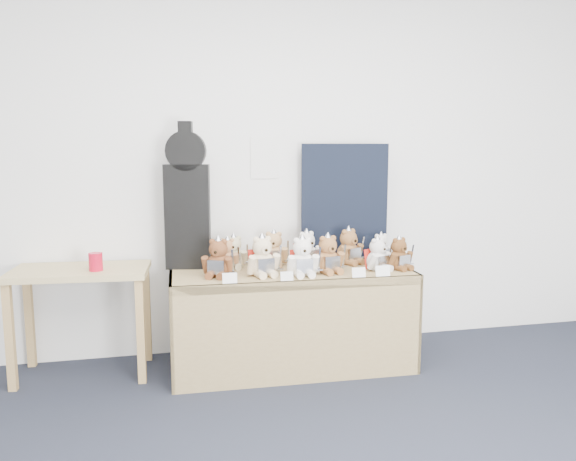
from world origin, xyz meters
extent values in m
plane|color=white|center=(0.00, 2.50, 1.35)|extent=(6.00, 0.00, 6.00)
cube|color=silver|center=(0.00, 2.49, 1.43)|extent=(0.21, 0.00, 0.30)
cube|color=olive|center=(0.10, 2.07, 0.65)|extent=(1.65, 0.72, 0.06)
cube|color=olive|center=(0.09, 1.74, 0.34)|extent=(1.63, 0.06, 0.68)
cube|color=olive|center=(-0.71, 2.10, 0.34)|extent=(0.04, 0.68, 0.68)
cube|color=olive|center=(0.90, 2.05, 0.34)|extent=(0.04, 0.68, 0.68)
cube|color=tan|center=(-1.28, 2.22, 0.70)|extent=(0.90, 0.54, 0.04)
cube|color=#9E7844|center=(-1.69, 2.05, 0.34)|extent=(0.05, 0.05, 0.68)
cube|color=#9E7844|center=(-1.66, 2.45, 0.34)|extent=(0.05, 0.05, 0.68)
cube|color=#9E7844|center=(-0.91, 1.99, 0.34)|extent=(0.05, 0.05, 0.68)
cube|color=#9E7844|center=(-0.88, 2.39, 0.34)|extent=(0.05, 0.05, 0.68)
cube|color=black|center=(-0.58, 2.27, 1.04)|extent=(0.31, 0.15, 0.71)
cylinder|color=black|center=(-0.58, 2.27, 1.48)|extent=(0.28, 0.14, 0.27)
cube|color=black|center=(-0.58, 2.27, 1.59)|extent=(0.10, 0.10, 0.18)
cube|color=black|center=(0.57, 2.36, 1.11)|extent=(0.64, 0.12, 0.85)
cylinder|color=red|center=(-1.17, 2.13, 0.78)|extent=(0.09, 0.09, 0.12)
ellipsoid|color=brown|center=(-0.40, 1.97, 0.75)|extent=(0.21, 0.19, 0.17)
sphere|color=brown|center=(-0.40, 1.97, 0.86)|extent=(0.12, 0.12, 0.12)
cylinder|color=brown|center=(-0.42, 1.93, 0.85)|extent=(0.06, 0.04, 0.05)
sphere|color=black|center=(-0.43, 1.91, 0.85)|extent=(0.02, 0.02, 0.02)
sphere|color=brown|center=(-0.44, 1.99, 0.91)|extent=(0.04, 0.04, 0.04)
sphere|color=brown|center=(-0.37, 1.96, 0.91)|extent=(0.04, 0.04, 0.04)
cylinder|color=brown|center=(-0.48, 1.98, 0.76)|extent=(0.08, 0.10, 0.12)
cylinder|color=brown|center=(-0.34, 1.93, 0.76)|extent=(0.08, 0.10, 0.12)
cylinder|color=brown|center=(-0.46, 1.93, 0.70)|extent=(0.09, 0.12, 0.05)
cylinder|color=brown|center=(-0.39, 1.91, 0.70)|extent=(0.09, 0.12, 0.05)
cube|color=silver|center=(-0.43, 1.91, 0.75)|extent=(0.11, 0.06, 0.09)
cone|color=silver|center=(-0.40, 1.97, 0.91)|extent=(0.10, 0.10, 0.08)
cube|color=silver|center=(-0.32, 1.90, 0.78)|extent=(0.03, 0.04, 0.17)
cube|color=silver|center=(-0.32, 1.90, 0.72)|extent=(0.05, 0.02, 0.01)
ellipsoid|color=beige|center=(-0.13, 1.94, 0.75)|extent=(0.20, 0.18, 0.17)
sphere|color=beige|center=(-0.13, 1.94, 0.87)|extent=(0.13, 0.13, 0.13)
cylinder|color=beige|center=(-0.11, 1.88, 0.86)|extent=(0.06, 0.04, 0.05)
sphere|color=black|center=(-0.11, 1.87, 0.86)|extent=(0.02, 0.02, 0.02)
sphere|color=beige|center=(-0.17, 1.93, 0.92)|extent=(0.04, 0.04, 0.04)
sphere|color=beige|center=(-0.08, 1.95, 0.92)|extent=(0.04, 0.04, 0.04)
cylinder|color=beige|center=(-0.20, 1.90, 0.76)|extent=(0.07, 0.10, 0.13)
cylinder|color=beige|center=(-0.04, 1.93, 0.76)|extent=(0.07, 0.10, 0.13)
cylinder|color=beige|center=(-0.15, 1.87, 0.70)|extent=(0.07, 0.12, 0.05)
cylinder|color=beige|center=(-0.08, 1.89, 0.70)|extent=(0.07, 0.12, 0.05)
cube|color=silver|center=(-0.11, 1.87, 0.76)|extent=(0.11, 0.04, 0.10)
cone|color=silver|center=(-0.13, 1.94, 0.92)|extent=(0.11, 0.11, 0.08)
cube|color=silver|center=(-0.01, 1.92, 0.79)|extent=(0.02, 0.04, 0.18)
cube|color=silver|center=(-0.01, 1.92, 0.72)|extent=(0.05, 0.02, 0.01)
cube|color=red|center=(-0.14, 2.00, 0.77)|extent=(0.14, 0.06, 0.16)
ellipsoid|color=white|center=(0.13, 1.89, 0.75)|extent=(0.17, 0.14, 0.17)
sphere|color=white|center=(0.13, 1.89, 0.86)|extent=(0.12, 0.12, 0.12)
cylinder|color=white|center=(0.13, 1.83, 0.85)|extent=(0.05, 0.03, 0.05)
sphere|color=black|center=(0.13, 1.82, 0.85)|extent=(0.02, 0.02, 0.02)
sphere|color=white|center=(0.09, 1.89, 0.91)|extent=(0.04, 0.04, 0.04)
sphere|color=white|center=(0.17, 1.89, 0.91)|extent=(0.04, 0.04, 0.04)
cylinder|color=white|center=(0.05, 1.87, 0.76)|extent=(0.05, 0.09, 0.13)
cylinder|color=white|center=(0.21, 1.86, 0.76)|extent=(0.05, 0.09, 0.13)
cylinder|color=white|center=(0.09, 1.83, 0.70)|extent=(0.05, 0.11, 0.05)
cylinder|color=white|center=(0.17, 1.83, 0.70)|extent=(0.05, 0.11, 0.05)
cube|color=silver|center=(0.13, 1.82, 0.75)|extent=(0.11, 0.02, 0.09)
cone|color=silver|center=(0.13, 1.89, 0.91)|extent=(0.10, 0.10, 0.08)
cube|color=silver|center=(0.23, 1.85, 0.78)|extent=(0.01, 0.04, 0.18)
cube|color=silver|center=(0.23, 1.85, 0.72)|extent=(0.05, 0.01, 0.01)
cube|color=red|center=(0.13, 1.95, 0.76)|extent=(0.13, 0.03, 0.15)
ellipsoid|color=brown|center=(0.32, 1.93, 0.75)|extent=(0.19, 0.17, 0.17)
sphere|color=brown|center=(0.32, 1.93, 0.86)|extent=(0.12, 0.12, 0.12)
cylinder|color=brown|center=(0.33, 1.88, 0.85)|extent=(0.06, 0.04, 0.05)
sphere|color=black|center=(0.33, 1.86, 0.85)|extent=(0.02, 0.02, 0.02)
sphere|color=brown|center=(0.28, 1.92, 0.91)|extent=(0.04, 0.04, 0.04)
sphere|color=brown|center=(0.35, 1.94, 0.91)|extent=(0.04, 0.04, 0.04)
cylinder|color=brown|center=(0.24, 1.90, 0.76)|extent=(0.06, 0.10, 0.13)
cylinder|color=brown|center=(0.40, 1.93, 0.76)|extent=(0.06, 0.10, 0.13)
cylinder|color=brown|center=(0.29, 1.87, 0.70)|extent=(0.07, 0.12, 0.05)
cylinder|color=brown|center=(0.36, 1.88, 0.70)|extent=(0.07, 0.12, 0.05)
cube|color=silver|center=(0.33, 1.87, 0.75)|extent=(0.11, 0.04, 0.09)
cone|color=silver|center=(0.32, 1.93, 0.91)|extent=(0.10, 0.10, 0.08)
cube|color=silver|center=(0.42, 1.92, 0.78)|extent=(0.02, 0.04, 0.17)
cube|color=silver|center=(0.42, 1.92, 0.72)|extent=(0.05, 0.02, 0.01)
ellipsoid|color=silver|center=(0.66, 1.93, 0.74)|extent=(0.19, 0.18, 0.15)
sphere|color=silver|center=(0.66, 1.93, 0.84)|extent=(0.11, 0.11, 0.11)
cylinder|color=silver|center=(0.69, 1.89, 0.83)|extent=(0.05, 0.04, 0.05)
sphere|color=black|center=(0.69, 1.87, 0.83)|extent=(0.02, 0.02, 0.02)
sphere|color=silver|center=(0.63, 1.91, 0.88)|extent=(0.03, 0.03, 0.03)
sphere|color=silver|center=(0.69, 1.94, 0.88)|extent=(0.03, 0.03, 0.03)
cylinder|color=silver|center=(0.61, 1.87, 0.75)|extent=(0.08, 0.09, 0.11)
cylinder|color=silver|center=(0.73, 1.94, 0.75)|extent=(0.08, 0.09, 0.11)
cylinder|color=silver|center=(0.66, 1.86, 0.70)|extent=(0.09, 0.11, 0.04)
cylinder|color=silver|center=(0.72, 1.90, 0.70)|extent=(0.09, 0.11, 0.04)
cube|color=silver|center=(0.69, 1.88, 0.75)|extent=(0.09, 0.06, 0.08)
cone|color=silver|center=(0.66, 1.93, 0.89)|extent=(0.09, 0.09, 0.07)
cube|color=silver|center=(0.76, 1.94, 0.77)|extent=(0.03, 0.04, 0.16)
cube|color=silver|center=(0.76, 1.94, 0.71)|extent=(0.04, 0.03, 0.01)
cube|color=red|center=(0.64, 1.97, 0.75)|extent=(0.12, 0.08, 0.13)
ellipsoid|color=brown|center=(0.82, 1.93, 0.74)|extent=(0.18, 0.16, 0.15)
sphere|color=brown|center=(0.82, 1.93, 0.84)|extent=(0.11, 0.11, 0.11)
cylinder|color=brown|center=(0.83, 1.88, 0.83)|extent=(0.05, 0.04, 0.05)
sphere|color=black|center=(0.84, 1.87, 0.83)|extent=(0.02, 0.02, 0.02)
sphere|color=brown|center=(0.79, 1.91, 0.88)|extent=(0.03, 0.03, 0.03)
sphere|color=brown|center=(0.85, 1.94, 0.88)|extent=(0.03, 0.03, 0.03)
cylinder|color=brown|center=(0.76, 1.89, 0.75)|extent=(0.06, 0.09, 0.11)
cylinder|color=brown|center=(0.89, 1.93, 0.75)|extent=(0.06, 0.09, 0.11)
cylinder|color=brown|center=(0.80, 1.87, 0.70)|extent=(0.07, 0.10, 0.04)
cylinder|color=brown|center=(0.87, 1.89, 0.70)|extent=(0.07, 0.10, 0.04)
cube|color=silver|center=(0.84, 1.87, 0.75)|extent=(0.10, 0.05, 0.08)
cone|color=silver|center=(0.82, 1.93, 0.89)|extent=(0.09, 0.09, 0.07)
cube|color=silver|center=(0.92, 1.93, 0.77)|extent=(0.02, 0.04, 0.15)
cube|color=silver|center=(0.92, 1.93, 0.71)|extent=(0.04, 0.02, 0.01)
ellipsoid|color=#BCB289|center=(-0.27, 2.22, 0.74)|extent=(0.17, 0.15, 0.15)
sphere|color=#BCB289|center=(-0.27, 2.22, 0.84)|extent=(0.11, 0.11, 0.11)
cylinder|color=#BCB289|center=(-0.28, 2.18, 0.84)|extent=(0.05, 0.03, 0.05)
sphere|color=black|center=(-0.28, 2.16, 0.84)|extent=(0.02, 0.02, 0.02)
sphere|color=#BCB289|center=(-0.31, 2.23, 0.89)|extent=(0.04, 0.04, 0.04)
sphere|color=#BCB289|center=(-0.24, 2.22, 0.89)|extent=(0.04, 0.04, 0.04)
cylinder|color=#BCB289|center=(-0.35, 2.22, 0.75)|extent=(0.05, 0.09, 0.11)
cylinder|color=#BCB289|center=(-0.21, 2.19, 0.75)|extent=(0.05, 0.09, 0.11)
cylinder|color=#BCB289|center=(-0.32, 2.18, 0.70)|extent=(0.06, 0.10, 0.05)
cylinder|color=#BCB289|center=(-0.25, 2.16, 0.70)|extent=(0.06, 0.10, 0.05)
cube|color=silver|center=(-0.28, 2.16, 0.75)|extent=(0.10, 0.03, 0.08)
cone|color=silver|center=(-0.27, 2.22, 0.89)|extent=(0.09, 0.09, 0.07)
cube|color=silver|center=(-0.19, 2.18, 0.77)|extent=(0.02, 0.04, 0.16)
cube|color=silver|center=(-0.19, 2.18, 0.71)|extent=(0.05, 0.01, 0.01)
ellipsoid|color=tan|center=(0.01, 2.25, 0.75)|extent=(0.19, 0.17, 0.16)
sphere|color=tan|center=(0.01, 2.25, 0.86)|extent=(0.12, 0.12, 0.12)
cylinder|color=tan|center=(0.00, 2.20, 0.85)|extent=(0.05, 0.04, 0.05)
sphere|color=black|center=(0.00, 2.18, 0.85)|extent=(0.02, 0.02, 0.02)
sphere|color=tan|center=(-0.02, 2.26, 0.90)|extent=(0.04, 0.04, 0.04)
sphere|color=tan|center=(0.05, 2.24, 0.90)|extent=(0.04, 0.04, 0.04)
cylinder|color=tan|center=(-0.07, 2.24, 0.76)|extent=(0.06, 0.10, 0.12)
cylinder|color=tan|center=(0.08, 2.21, 0.76)|extent=(0.06, 0.10, 0.12)
cylinder|color=tan|center=(-0.03, 2.20, 0.70)|extent=(0.07, 0.11, 0.05)
cylinder|color=tan|center=(0.04, 2.18, 0.70)|extent=(0.07, 0.11, 0.05)
cube|color=silver|center=(0.00, 2.19, 0.75)|extent=(0.11, 0.04, 0.09)
cone|color=silver|center=(0.01, 2.25, 0.91)|extent=(0.10, 0.10, 0.08)
cube|color=silver|center=(0.10, 2.19, 0.78)|extent=(0.02, 0.04, 0.17)
cube|color=silver|center=(0.10, 2.19, 0.72)|extent=(0.05, 0.02, 0.01)
ellipsoid|color=white|center=(0.24, 2.20, 0.75)|extent=(0.20, 0.19, 0.16)
sphere|color=white|center=(0.24, 2.20, 0.86)|extent=(0.12, 0.12, 0.12)
cylinder|color=white|center=(0.26, 2.15, 0.85)|extent=(0.06, 0.04, 0.05)
sphere|color=black|center=(0.26, 2.13, 0.85)|extent=(0.02, 0.02, 0.02)
sphere|color=white|center=(0.20, 2.18, 0.90)|extent=(0.04, 0.04, 0.04)
sphere|color=white|center=(0.28, 2.21, 0.90)|extent=(0.04, 0.04, 0.04)
cylinder|color=white|center=(0.17, 2.15, 0.76)|extent=(0.07, 0.10, 0.12)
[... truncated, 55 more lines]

